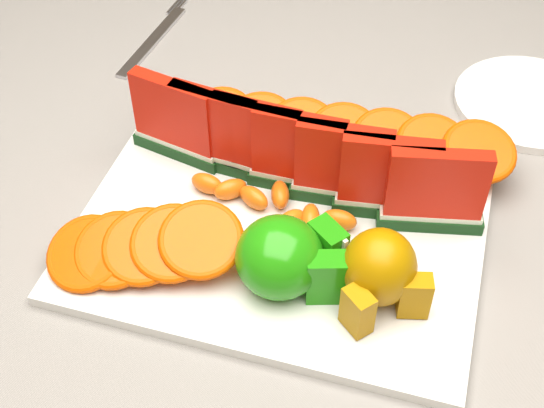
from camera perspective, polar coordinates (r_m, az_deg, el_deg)
name	(u,v)px	position (r m, az deg, el deg)	size (l,w,h in m)	color
table	(253,248)	(0.89, -1.45, -3.34)	(1.40, 0.90, 0.75)	#462417
tablecloth	(252,212)	(0.85, -1.53, -0.58)	(1.53, 1.03, 0.20)	slate
platter	(280,231)	(0.76, 0.61, -2.07)	(0.40, 0.30, 0.01)	silver
apple_cluster	(287,258)	(0.69, 1.18, -4.10)	(0.11, 0.10, 0.08)	#308317
pear_cluster	(380,271)	(0.68, 8.14, -5.05)	(0.09, 0.10, 0.08)	#9E7118
side_plate	(530,102)	(0.97, 18.83, 7.25)	(0.24, 0.24, 0.01)	silver
fork	(155,38)	(1.05, -8.81, 12.26)	(0.03, 0.20, 0.00)	silver
watermelon_row	(299,155)	(0.77, 2.01, 3.67)	(0.39, 0.07, 0.10)	#104016
orange_fan_front	(143,246)	(0.72, -9.65, -3.16)	(0.20, 0.13, 0.05)	#EE4600
orange_fan_back	(344,132)	(0.83, 5.46, 5.39)	(0.38, 0.11, 0.05)	#EE4600
tangerine_segments	(272,203)	(0.77, 0.02, 0.05)	(0.18, 0.07, 0.02)	red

